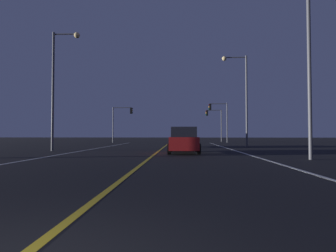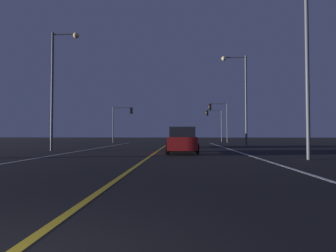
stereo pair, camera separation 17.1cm
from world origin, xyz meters
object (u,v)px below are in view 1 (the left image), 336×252
Objects in this scene: car_lead_same_lane at (184,141)px; street_lamp_right_far at (241,89)px; street_lamp_left_mid at (59,76)px; street_lamp_right_near at (297,47)px; car_ahead_far at (183,139)px; traffic_light_far_right at (214,118)px; traffic_light_near_left at (123,116)px; traffic_light_near_right at (218,114)px.

street_lamp_right_far is at bearing -33.98° from car_lead_same_lane.
street_lamp_right_near is at bearing -22.80° from street_lamp_left_mid.
car_lead_same_lane is 0.48× the size of street_lamp_left_mid.
car_ahead_far is 7.30m from street_lamp_right_far.
traffic_light_far_right is 18.79m from street_lamp_right_far.
traffic_light_near_left is at bearing -42.77° from street_lamp_right_far.
car_lead_same_lane is at bearing 179.69° from car_ahead_far.
traffic_light_near_left is (-13.96, 0.00, -0.33)m from traffic_light_near_right.
traffic_light_far_right is at bearing 59.93° from street_lamp_left_mid.
car_lead_same_lane is at bearing -11.33° from street_lamp_left_mid.
traffic_light_near_left is at bearing 21.99° from car_lead_same_lane.
traffic_light_near_left is 0.99× the size of traffic_light_far_right.
street_lamp_left_mid is (-14.57, -25.16, 1.68)m from traffic_light_far_right.
street_lamp_right_far is (0.33, -18.72, 1.64)m from traffic_light_far_right.
traffic_light_near_right is 0.65× the size of street_lamp_right_near.
car_ahead_far is 0.76× the size of traffic_light_near_right.
car_ahead_far is 1.00× the size of car_lead_same_lane.
traffic_light_near_right reaches higher than traffic_light_near_left.
street_lamp_right_near is (0.27, -31.40, 1.64)m from traffic_light_far_right.
traffic_light_near_left is 15.01m from traffic_light_far_right.
traffic_light_near_left reaches higher than car_lead_same_lane.
car_ahead_far is at bearing 74.81° from traffic_light_far_right.
car_ahead_far is at bearing 32.32° from street_lamp_left_mid.
car_lead_same_lane is 22.41m from traffic_light_near_right.
traffic_light_far_right reaches higher than traffic_light_near_left.
street_lamp_right_far is (5.56, 0.54, 4.70)m from car_ahead_far.
traffic_light_near_left is 19.54m from street_lamp_right_far.
street_lamp_right_far is (14.29, -13.22, 1.66)m from traffic_light_near_left.
street_lamp_right_near is at bearing 90.59° from traffic_light_near_right.
street_lamp_left_mid is 16.23m from street_lamp_right_far.
traffic_light_far_right is at bearing -90.00° from traffic_light_near_right.
traffic_light_far_right is at bearing -11.04° from car_lead_same_lane.
traffic_light_far_right is 31.44m from street_lamp_right_near.
street_lamp_right_far is at bearing 23.39° from street_lamp_left_mid.
car_ahead_far is 15.09m from traffic_light_near_right.
street_lamp_left_mid reaches higher than traffic_light_near_right.
street_lamp_right_near is at bearing -61.22° from traffic_light_near_left.
car_lead_same_lane is 0.82× the size of traffic_light_far_right.
street_lamp_right_near is at bearing 90.49° from traffic_light_far_right.
street_lamp_left_mid is at bearing 122.32° from car_ahead_far.
street_lamp_right_far is (0.06, 12.68, 0.01)m from street_lamp_right_near.
car_ahead_far is 0.49× the size of street_lamp_right_near.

